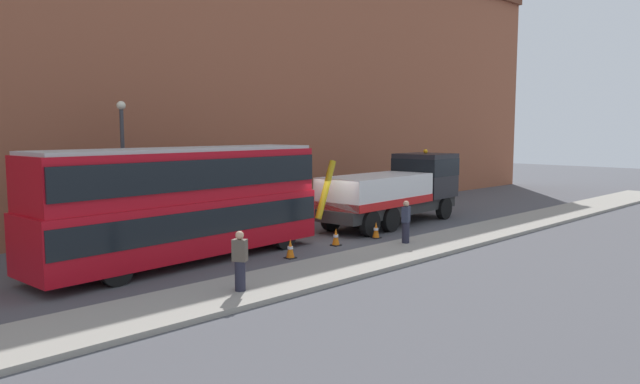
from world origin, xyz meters
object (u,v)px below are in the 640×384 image
at_px(double_decker_bus, 184,200).
at_px(traffic_cone_midway, 336,237).
at_px(recovery_tow_truck, 397,189).
at_px(street_lamp, 123,160).
at_px(traffic_cone_near_truck, 376,230).
at_px(traffic_cone_near_bus, 290,249).
at_px(pedestrian_onlooker, 240,262).
at_px(pedestrian_bystander, 406,222).

distance_m(double_decker_bus, traffic_cone_midway, 6.45).
height_order(recovery_tow_truck, street_lamp, street_lamp).
bearing_deg(traffic_cone_near_truck, traffic_cone_near_bus, -176.14).
relative_size(pedestrian_onlooker, traffic_cone_near_bus, 2.38).
relative_size(recovery_tow_truck, double_decker_bus, 0.92).
height_order(pedestrian_bystander, street_lamp, street_lamp).
relative_size(pedestrian_bystander, street_lamp, 0.29).
distance_m(double_decker_bus, pedestrian_bystander, 8.75).
xyz_separation_m(double_decker_bus, street_lamp, (-0.03, 4.52, 1.24)).
relative_size(pedestrian_bystander, traffic_cone_near_bus, 2.38).
height_order(double_decker_bus, pedestrian_bystander, double_decker_bus).
bearing_deg(double_decker_bus, traffic_cone_near_truck, -16.62).
bearing_deg(double_decker_bus, recovery_tow_truck, -4.20).
distance_m(recovery_tow_truck, traffic_cone_near_bus, 9.48).
xyz_separation_m(pedestrian_bystander, traffic_cone_near_truck, (0.57, 2.02, -0.64)).
relative_size(traffic_cone_midway, street_lamp, 0.12).
relative_size(pedestrian_bystander, traffic_cone_midway, 2.38).
relative_size(recovery_tow_truck, pedestrian_bystander, 5.98).
xyz_separation_m(pedestrian_onlooker, traffic_cone_midway, (7.11, 3.06, -0.64)).
height_order(double_decker_bus, pedestrian_onlooker, double_decker_bus).
relative_size(recovery_tow_truck, traffic_cone_near_truck, 14.20).
distance_m(pedestrian_onlooker, traffic_cone_near_truck, 10.00).
relative_size(pedestrian_onlooker, traffic_cone_midway, 2.38).
distance_m(double_decker_bus, street_lamp, 4.68).
bearing_deg(traffic_cone_midway, double_decker_bus, 163.83).
distance_m(traffic_cone_near_bus, traffic_cone_near_truck, 5.31).
xyz_separation_m(pedestrian_onlooker, street_lamp, (1.16, 9.30, 2.49)).
height_order(traffic_cone_midway, street_lamp, street_lamp).
relative_size(recovery_tow_truck, traffic_cone_near_bus, 14.20).
bearing_deg(recovery_tow_truck, pedestrian_bystander, -142.92).
bearing_deg(recovery_tow_truck, street_lamp, 155.43).
xyz_separation_m(pedestrian_bystander, traffic_cone_midway, (-1.85, 2.11, -0.64)).
xyz_separation_m(recovery_tow_truck, traffic_cone_midway, (-6.23, -1.75, -1.42)).
xyz_separation_m(recovery_tow_truck, traffic_cone_near_bus, (-9.11, -2.21, -1.42)).
bearing_deg(pedestrian_bystander, pedestrian_onlooker, 75.44).
distance_m(pedestrian_onlooker, pedestrian_bystander, 9.02).
bearing_deg(traffic_cone_midway, street_lamp, 133.65).
relative_size(double_decker_bus, street_lamp, 1.92).
height_order(double_decker_bus, traffic_cone_near_bus, double_decker_bus).
bearing_deg(traffic_cone_midway, traffic_cone_near_truck, -2.25).
xyz_separation_m(pedestrian_bystander, traffic_cone_near_bus, (-4.74, 1.66, -0.64)).
relative_size(recovery_tow_truck, street_lamp, 1.75).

